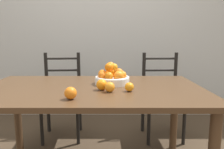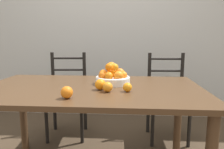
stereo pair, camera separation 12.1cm
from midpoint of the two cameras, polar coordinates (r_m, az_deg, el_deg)
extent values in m
cube|color=beige|center=(3.17, -4.12, 12.51)|extent=(8.00, 0.06, 2.60)
cube|color=#4C331E|center=(1.69, -7.52, -3.91)|extent=(1.70, 1.00, 0.03)
cylinder|color=#4C331E|center=(2.40, -24.81, -10.12)|extent=(0.07, 0.07, 0.73)
cylinder|color=#4C331E|center=(2.26, 14.36, -10.77)|extent=(0.07, 0.07, 0.73)
cylinder|color=white|center=(1.79, -1.94, -1.64)|extent=(0.28, 0.28, 0.05)
torus|color=white|center=(1.78, -1.95, -0.82)|extent=(0.28, 0.28, 0.02)
sphere|color=orange|center=(1.79, 0.83, -0.13)|extent=(0.06, 0.06, 0.06)
sphere|color=orange|center=(1.85, -0.16, 0.36)|extent=(0.08, 0.08, 0.08)
sphere|color=orange|center=(1.86, -2.29, 0.53)|extent=(0.08, 0.08, 0.08)
sphere|color=orange|center=(1.82, -4.47, 0.14)|extent=(0.07, 0.07, 0.07)
sphere|color=orange|center=(1.74, -4.47, -0.34)|extent=(0.07, 0.07, 0.07)
sphere|color=orange|center=(1.70, -2.89, -0.48)|extent=(0.07, 0.07, 0.07)
sphere|color=orange|center=(1.71, -0.35, -0.44)|extent=(0.08, 0.08, 0.08)
sphere|color=orange|center=(1.78, -1.45, 1.91)|extent=(0.06, 0.06, 0.06)
sphere|color=orange|center=(1.79, -2.38, 2.16)|extent=(0.07, 0.07, 0.07)
sphere|color=orange|center=(1.75, -2.86, 1.89)|extent=(0.07, 0.07, 0.07)
sphere|color=orange|center=(1.54, 2.25, -3.29)|extent=(0.06, 0.06, 0.06)
sphere|color=orange|center=(1.38, -13.31, -4.78)|extent=(0.08, 0.08, 0.08)
sphere|color=orange|center=(1.58, -4.93, -2.67)|extent=(0.08, 0.08, 0.08)
sphere|color=orange|center=(1.52, -2.93, -3.31)|extent=(0.07, 0.07, 0.07)
cylinder|color=black|center=(2.49, -19.34, -12.26)|extent=(0.04, 0.04, 0.47)
cylinder|color=black|center=(2.43, -10.40, -12.45)|extent=(0.04, 0.04, 0.47)
cylinder|color=black|center=(2.75, -17.81, -4.65)|extent=(0.04, 0.04, 0.97)
cylinder|color=black|center=(2.69, -9.87, -4.63)|extent=(0.04, 0.04, 0.97)
cube|color=black|center=(2.54, -14.49, -5.60)|extent=(0.45, 0.44, 0.04)
cylinder|color=black|center=(2.68, -14.00, -1.88)|extent=(0.38, 0.06, 0.02)
cylinder|color=black|center=(2.66, -14.12, 1.06)|extent=(0.38, 0.06, 0.02)
cylinder|color=black|center=(2.64, -14.24, 4.06)|extent=(0.38, 0.06, 0.02)
cylinder|color=black|center=(2.39, 8.09, -12.75)|extent=(0.04, 0.04, 0.47)
cylinder|color=black|center=(2.48, 16.95, -12.20)|extent=(0.04, 0.04, 0.47)
cylinder|color=black|center=(2.65, 6.83, -4.79)|extent=(0.04, 0.04, 0.97)
cylinder|color=black|center=(2.73, 14.75, -4.59)|extent=(0.04, 0.04, 0.97)
cube|color=black|center=(2.51, 11.78, -5.65)|extent=(0.43, 0.42, 0.04)
cylinder|color=black|center=(2.65, 10.94, -1.90)|extent=(0.38, 0.04, 0.02)
cylinder|color=black|center=(2.63, 11.04, 1.08)|extent=(0.38, 0.04, 0.02)
cylinder|color=black|center=(2.61, 11.14, 4.11)|extent=(0.38, 0.04, 0.02)
camera|label=1|loc=(0.06, -92.05, -0.35)|focal=35.00mm
camera|label=2|loc=(0.06, 87.95, 0.35)|focal=35.00mm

